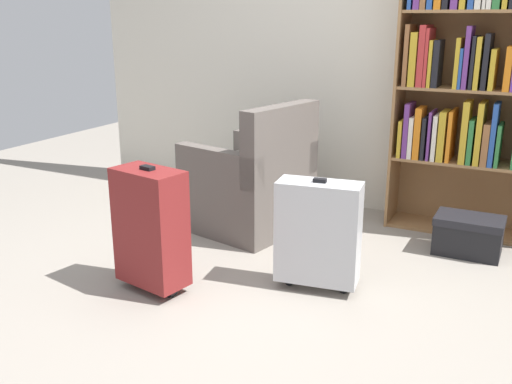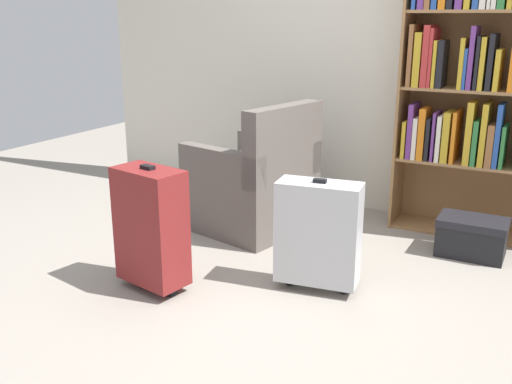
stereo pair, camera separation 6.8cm
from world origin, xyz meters
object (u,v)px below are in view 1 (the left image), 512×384
at_px(bookshelf, 476,71).
at_px(mug, 328,241).
at_px(armchair, 252,186).
at_px(suitcase_silver, 318,232).
at_px(storage_box, 468,234).
at_px(suitcase_dark_red, 151,227).

relative_size(bookshelf, mug, 16.30).
bearing_deg(armchair, suitcase_silver, -42.27).
xyz_separation_m(storage_box, suitcase_dark_red, (-1.48, -1.31, 0.24)).
distance_m(bookshelf, suitcase_silver, 1.62).
height_order(storage_box, suitcase_dark_red, suitcase_dark_red).
relative_size(bookshelf, storage_box, 4.75).
distance_m(armchair, storage_box, 1.45).
relative_size(storage_box, suitcase_dark_red, 0.58).
xyz_separation_m(bookshelf, mug, (-0.71, -0.73, -1.06)).
bearing_deg(storage_box, armchair, -171.63).
height_order(bookshelf, suitcase_dark_red, bookshelf).
bearing_deg(mug, storage_box, 21.52).
distance_m(mug, storage_box, 0.88).
xyz_separation_m(armchair, suitcase_silver, (0.75, -0.68, 0.01)).
bearing_deg(bookshelf, armchair, -154.83).
bearing_deg(mug, bookshelf, 45.84).
relative_size(mug, suitcase_dark_red, 0.17).
height_order(armchair, mug, armchair).
xyz_separation_m(mug, suitcase_dark_red, (-0.66, -0.99, 0.32)).
height_order(bookshelf, storage_box, bookshelf).
height_order(mug, storage_box, storage_box).
relative_size(armchair, suitcase_dark_red, 1.28).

